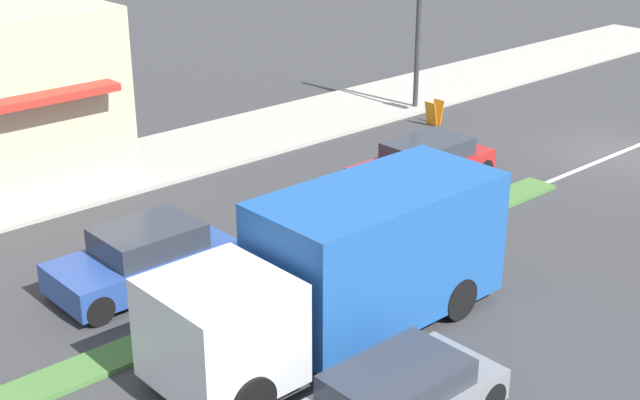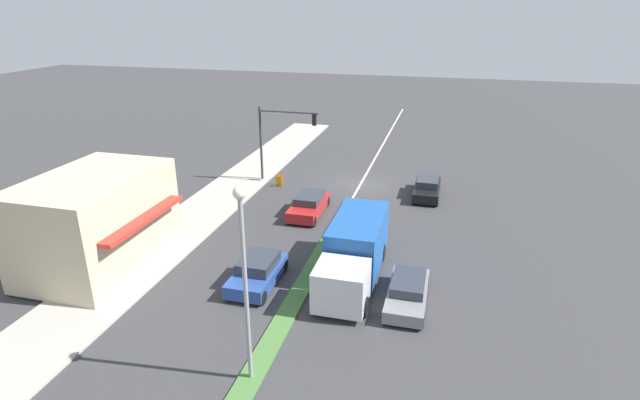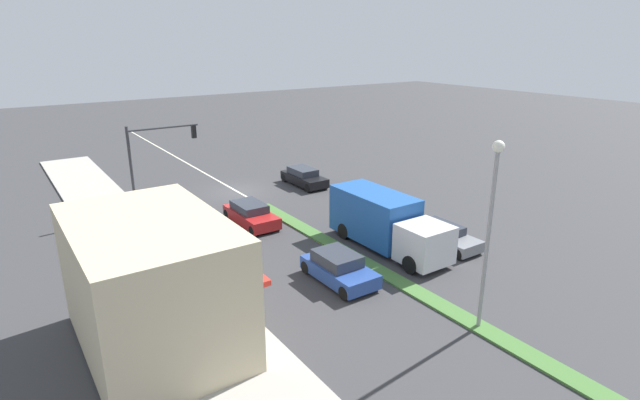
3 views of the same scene
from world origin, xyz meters
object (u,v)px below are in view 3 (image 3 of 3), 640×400
street_lamp (491,213)px  suv_grey (443,235)px  warning_aframe_sign (167,208)px  delivery_truck (385,221)px  hatchback_red (251,214)px  traffic_signal_main (153,153)px  pedestrian (145,272)px  coupe_blue (339,268)px  suv_black (304,177)px

street_lamp → suv_grey: size_ratio=1.74×
warning_aframe_sign → suv_grey: bearing=128.9°
delivery_truck → hatchback_red: size_ratio=1.75×
warning_aframe_sign → suv_grey: size_ratio=0.20×
traffic_signal_main → pedestrian: 11.79m
coupe_blue → suv_grey: bearing=-178.4°
delivery_truck → suv_black: 12.82m
traffic_signal_main → delivery_truck: bearing=123.2°
warning_aframe_sign → suv_grey: suv_grey is taller
hatchback_red → pedestrian: bearing=33.9°
delivery_truck → suv_black: delivery_truck is taller
pedestrian → suv_grey: size_ratio=0.42×
hatchback_red → traffic_signal_main: bearing=-54.8°
street_lamp → warning_aframe_sign: street_lamp is taller
pedestrian → suv_black: 18.29m
warning_aframe_sign → hatchback_red: 5.89m
pedestrian → warning_aframe_sign: 10.69m
warning_aframe_sign → hatchback_red: hatchback_red is taller
suv_black → delivery_truck: bearing=77.4°
street_lamp → warning_aframe_sign: size_ratio=8.80×
traffic_signal_main → suv_black: size_ratio=1.30×
traffic_signal_main → warning_aframe_sign: 3.61m
delivery_truck → suv_grey: bearing=149.8°
street_lamp → delivery_truck: bearing=-105.2°
street_lamp → warning_aframe_sign: (5.84, -19.92, -4.35)m
traffic_signal_main → suv_black: traffic_signal_main is taller
pedestrian → suv_black: pedestrian is taller
suv_black → hatchback_red: bearing=36.3°
street_lamp → coupe_blue: (2.20, -6.28, -4.13)m
street_lamp → suv_grey: 9.20m
street_lamp → pedestrian: 14.65m
street_lamp → delivery_truck: size_ratio=0.98×
street_lamp → delivery_truck: (-2.20, -8.11, -3.31)m
suv_grey → warning_aframe_sign: bearing=-51.1°
suv_black → warning_aframe_sign: bearing=3.5°
pedestrian → suv_black: bearing=-144.9°
delivery_truck → suv_grey: (-2.80, 1.63, -0.90)m
warning_aframe_sign → suv_black: 10.86m
delivery_truck → coupe_blue: (4.40, 1.83, -0.82)m
street_lamp → hatchback_red: bearing=-81.8°
street_lamp → delivery_truck: street_lamp is taller
delivery_truck → traffic_signal_main: bearing=-56.8°
hatchback_red → suv_black: 8.94m
warning_aframe_sign → traffic_signal_main: bearing=-73.0°
traffic_signal_main → street_lamp: (-6.12, 20.85, 0.88)m
suv_grey → suv_black: size_ratio=0.99×
suv_black → pedestrian: bearing=35.1°
warning_aframe_sign → hatchback_red: (-3.64, 4.62, 0.21)m
pedestrian → coupe_blue: size_ratio=0.46×
suv_black → coupe_blue: size_ratio=1.10×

